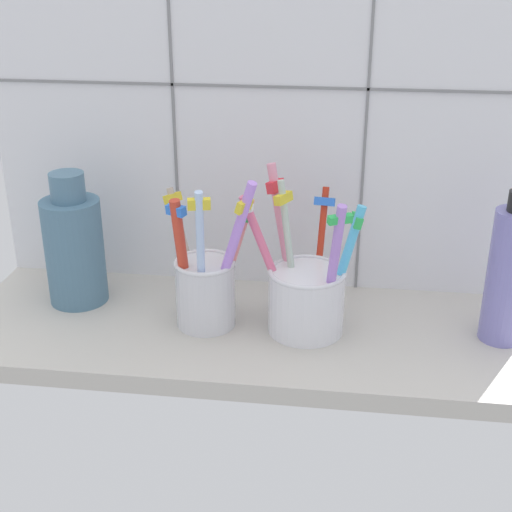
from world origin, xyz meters
TOP-DOWN VIEW (x-y plane):
  - counter_slab at (0.00, 0.00)cm, footprint 64.00×22.00cm
  - tile_wall_back at (0.00, 12.00)cm, footprint 64.00×2.20cm
  - toothbrush_cup_left at (-5.25, 0.22)cm, footprint 11.05×9.18cm
  - toothbrush_cup_right at (5.32, 0.51)cm, footprint 12.79×11.32cm
  - ceramic_vase at (-20.96, 3.59)cm, footprint 6.56×6.56cm
  - soap_bottle at (25.58, 0.94)cm, footprint 4.42×4.42cm

SIDE VIEW (x-z plane):
  - counter_slab at x=0.00cm, z-range 0.00..2.00cm
  - toothbrush_cup_right at x=5.32cm, z-range -2.22..14.99cm
  - toothbrush_cup_left at x=-5.25cm, z-range -1.84..15.38cm
  - ceramic_vase at x=-20.96cm, z-range 1.04..16.27cm
  - soap_bottle at x=25.58cm, z-range 1.33..17.42cm
  - tile_wall_back at x=0.00cm, z-range 0.00..45.00cm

